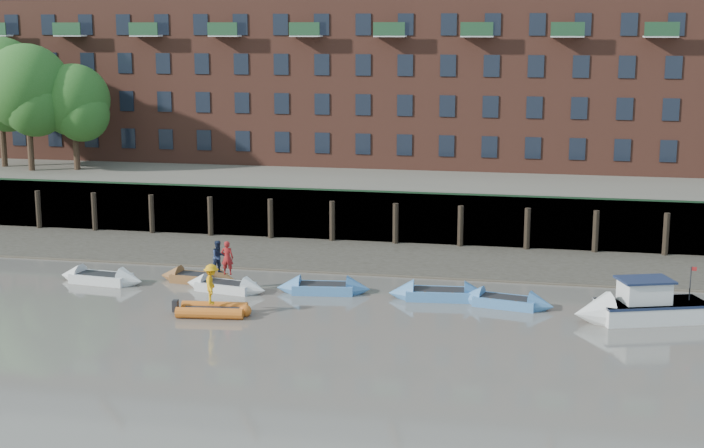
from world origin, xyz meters
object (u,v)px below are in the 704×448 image
(rib_tender, at_px, (215,310))
(person_rower_b, at_px, (219,257))
(rowboat_3, at_px, (226,286))
(rowboat_5, at_px, (439,294))
(person_rib_crew, at_px, (212,284))
(person_rower_a, at_px, (227,258))
(rowboat_1, at_px, (101,278))
(rowboat_6, at_px, (506,302))
(rowboat_2, at_px, (199,278))
(motor_launch, at_px, (631,308))
(rowboat_4, at_px, (323,288))

(rib_tender, bearing_deg, person_rower_b, 100.12)
(rowboat_3, bearing_deg, rib_tender, -67.20)
(rowboat_5, bearing_deg, person_rib_crew, -159.71)
(person_rower_a, bearing_deg, person_rower_b, -22.93)
(rowboat_5, distance_m, person_rower_a, 10.83)
(rowboat_1, height_order, rowboat_6, rowboat_1)
(rowboat_2, distance_m, person_rib_crew, 6.36)
(rowboat_5, distance_m, motor_launch, 9.22)
(rowboat_6, bearing_deg, person_rower_b, -169.03)
(person_rib_crew, bearing_deg, rib_tender, -107.25)
(rowboat_5, bearing_deg, rib_tender, -159.37)
(rowboat_4, height_order, person_rib_crew, person_rib_crew)
(rowboat_3, relative_size, rib_tender, 1.33)
(rowboat_1, relative_size, rowboat_6, 1.03)
(rib_tender, xyz_separation_m, person_rower_a, (-0.78, 4.19, 1.49))
(rowboat_5, bearing_deg, person_rower_b, 177.07)
(rowboat_1, xyz_separation_m, motor_launch, (26.80, -1.61, 0.40))
(rowboat_6, bearing_deg, rowboat_3, -168.49)
(rowboat_4, relative_size, person_rower_a, 2.80)
(rowboat_1, height_order, rowboat_5, rowboat_5)
(rowboat_6, xyz_separation_m, person_rower_a, (-14.02, -0.00, 1.51))
(rowboat_1, height_order, motor_launch, motor_launch)
(rowboat_3, height_order, motor_launch, motor_launch)
(rib_tender, bearing_deg, person_rower_a, 94.20)
(rowboat_2, distance_m, rib_tender, 6.30)
(rowboat_4, relative_size, person_rower_b, 2.88)
(rowboat_2, relative_size, rowboat_6, 0.93)
(rowboat_1, bearing_deg, person_rib_crew, -23.89)
(rowboat_6, distance_m, person_rib_crew, 14.07)
(rowboat_3, xyz_separation_m, rowboat_6, (14.15, -0.03, 0.01))
(rowboat_6, height_order, person_rower_b, person_rower_b)
(rowboat_2, height_order, rowboat_4, rowboat_4)
(rib_tender, distance_m, person_rib_crew, 1.25)
(motor_launch, bearing_deg, rowboat_1, -22.57)
(rowboat_2, height_order, rowboat_5, rowboat_5)
(rowboat_2, bearing_deg, rowboat_6, 0.27)
(rowboat_2, bearing_deg, rowboat_5, 1.86)
(rowboat_4, height_order, person_rower_b, person_rower_b)
(rowboat_5, bearing_deg, rowboat_3, 177.89)
(rowboat_3, relative_size, rowboat_4, 0.96)
(rowboat_5, height_order, person_rower_a, person_rower_a)
(rowboat_3, height_order, rowboat_4, rowboat_4)
(rib_tender, bearing_deg, person_rib_crew, 171.95)
(person_rower_a, bearing_deg, rowboat_4, -176.49)
(rowboat_3, height_order, rowboat_5, rowboat_5)
(rowboat_5, xyz_separation_m, motor_launch, (9.00, -1.97, 0.39))
(rowboat_3, bearing_deg, person_rib_crew, -69.00)
(rowboat_1, bearing_deg, rowboat_2, 18.87)
(rowboat_3, relative_size, person_rib_crew, 2.48)
(rowboat_5, bearing_deg, rowboat_2, 171.19)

